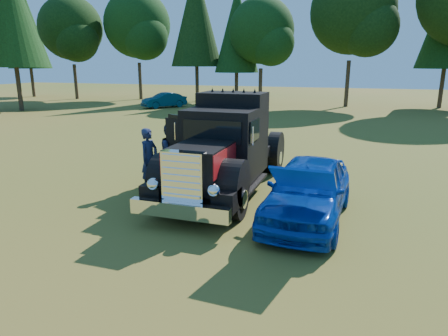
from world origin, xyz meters
The scene contains 7 objects.
ground centered at (0.00, 0.00, 0.00)m, with size 120.00×120.00×0.00m, color #405719.
treeline centered at (-0.49, 27.70, 7.82)m, with size 72.10×24.04×13.84m.
diamond_t_truck centered at (1.37, 2.52, 1.28)m, with size 3.32×7.16×3.00m.
hotrod_coupe centered at (4.12, 0.99, 0.79)m, with size 2.07×4.69×1.89m.
spectator_near centered at (-0.98, 2.07, 0.97)m, with size 0.71×0.46×1.94m, color #21324D.
spectator_far centered at (-0.62, 2.94, 0.99)m, with size 0.96×0.75×1.98m, color #1E3047.
distant_teal_car centered at (-11.54, 23.95, 0.66)m, with size 1.40×4.01×1.32m, color #082634.
Camera 1 is at (5.17, -8.80, 3.89)m, focal length 32.00 mm.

